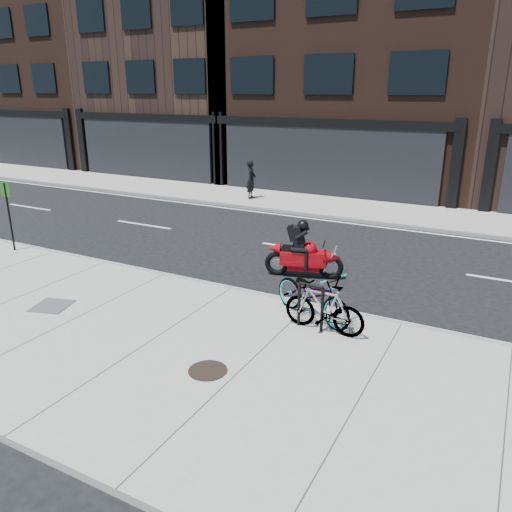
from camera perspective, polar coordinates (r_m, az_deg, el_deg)
The scene contains 14 objects.
ground at distance 13.51m, azimuth 1.41°, elevation -1.42°, with size 120.00×120.00×0.00m, color black.
sidewalk_near at distance 9.65m, azimuth -12.22°, elevation -9.98°, with size 60.00×6.00×0.13m, color gray.
sidewalk_far at distance 20.45m, azimuth 11.24°, elevation 5.32°, with size 60.00×3.50×0.13m, color gray.
building_west at distance 37.94m, azimuth -20.27°, elevation 20.68°, with size 10.00×10.00×13.50m, color black.
building_midwest at distance 31.36m, azimuth -6.79°, elevation 20.93°, with size 10.00×10.00×12.00m, color black.
building_center at distance 27.11m, azimuth 12.49°, elevation 23.70°, with size 12.00×10.00×14.50m, color black.
bike_rack at distance 9.77m, azimuth 6.26°, elevation -5.29°, with size 0.56×0.10×0.93m.
bicycle_front at distance 10.18m, azimuth 6.51°, elevation -4.39°, with size 0.70×2.02×1.06m, color gray.
bicycle_rear at distance 9.70m, azimuth 7.79°, elevation -5.88°, with size 0.46×1.64×0.99m, color gray.
motorcycle at distance 12.76m, azimuth 5.88°, elevation 0.20°, with size 1.99×0.80×1.52m.
pedestrian at distance 21.61m, azimuth -0.56°, elevation 8.74°, with size 0.59×0.39×1.62m, color black.
manhole_cover at distance 8.59m, azimuth -5.53°, elevation -12.89°, with size 0.66×0.66×0.01m, color black.
utility_grate at distance 11.75m, azimuth -22.29°, elevation -5.28°, with size 0.75×0.75×0.01m, color #434345.
sign_post at distance 15.96m, azimuth -26.44°, elevation 4.70°, with size 0.26×0.12×2.00m.
Camera 1 is at (5.66, -11.37, 4.60)m, focal length 35.00 mm.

